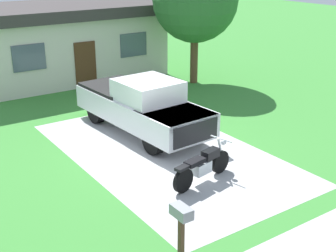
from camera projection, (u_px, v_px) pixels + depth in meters
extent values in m
plane|color=#3A8534|center=(165.00, 152.00, 14.17)|extent=(80.00, 80.00, 0.00)
cube|color=#B0B0B0|center=(165.00, 152.00, 14.17)|extent=(5.16, 8.95, 0.01)
cube|color=#B9B9B4|center=(326.00, 249.00, 9.54)|extent=(36.00, 1.80, 0.01)
cylinder|color=black|center=(220.00, 162.00, 12.77)|extent=(0.67, 0.26, 0.66)
cylinder|color=black|center=(183.00, 180.00, 11.71)|extent=(0.67, 0.26, 0.66)
cube|color=silver|center=(202.00, 168.00, 12.19)|extent=(0.60, 0.37, 0.32)
cube|color=black|center=(210.00, 154.00, 12.32)|extent=(0.56, 0.36, 0.24)
cube|color=black|center=(195.00, 162.00, 11.89)|extent=(0.65, 0.40, 0.12)
cube|color=black|center=(183.00, 167.00, 11.58)|extent=(0.51, 0.30, 0.08)
cylinder|color=silver|center=(221.00, 150.00, 12.64)|extent=(0.34, 0.13, 0.77)
cylinder|color=silver|center=(221.00, 139.00, 12.52)|extent=(0.19, 0.69, 0.04)
sphere|color=silver|center=(224.00, 142.00, 12.65)|extent=(0.16, 0.16, 0.16)
cylinder|color=black|center=(194.00, 129.00, 14.87)|extent=(0.35, 0.86, 0.84)
cylinder|color=black|center=(153.00, 141.00, 13.93)|extent=(0.35, 0.86, 0.84)
cylinder|color=black|center=(134.00, 103.00, 17.45)|extent=(0.35, 0.86, 0.84)
cylinder|color=black|center=(96.00, 112.00, 16.51)|extent=(0.35, 0.86, 0.84)
cube|color=silver|center=(141.00, 109.00, 15.59)|extent=(2.34, 5.71, 0.80)
cube|color=silver|center=(176.00, 115.00, 14.12)|extent=(2.01, 2.01, 0.20)
cube|color=silver|center=(148.00, 91.00, 15.03)|extent=(1.91, 2.01, 0.70)
cube|color=#3F4C56|center=(163.00, 99.00, 14.48)|extent=(1.71, 0.26, 0.60)
cube|color=black|center=(117.00, 92.00, 16.64)|extent=(2.04, 2.51, 0.50)
cube|color=black|center=(195.00, 133.00, 13.54)|extent=(1.70, 0.20, 0.64)
cube|color=#4C3823|center=(181.00, 238.00, 8.97)|extent=(0.10, 0.10, 1.10)
cube|color=gray|center=(181.00, 212.00, 8.75)|extent=(0.26, 0.48, 0.22)
cylinder|color=brown|center=(194.00, 56.00, 21.40)|extent=(0.36, 0.36, 2.49)
cube|color=beige|center=(63.00, 46.00, 22.40)|extent=(9.00, 5.00, 3.00)
cube|color=#383333|center=(60.00, 10.00, 21.78)|extent=(9.60, 5.60, 0.50)
cube|color=#4C2D19|center=(86.00, 65.00, 20.61)|extent=(1.00, 0.08, 2.10)
cube|color=#4C5966|center=(29.00, 58.00, 19.04)|extent=(1.40, 0.06, 1.10)
cube|color=#4C5966|center=(134.00, 45.00, 21.71)|extent=(1.40, 0.06, 1.10)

